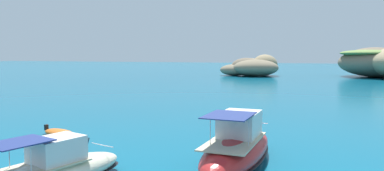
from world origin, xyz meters
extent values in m
ellipsoid|color=#756651|center=(24.97, 81.34, 3.30)|extent=(19.36, 20.08, 6.59)
ellipsoid|color=#756651|center=(25.64, 80.84, 3.19)|extent=(23.46, 23.48, 6.37)
ellipsoid|color=olive|center=(24.07, 79.50, 5.32)|extent=(12.97, 11.79, 1.48)
ellipsoid|color=#9E8966|center=(1.19, 78.09, 2.49)|extent=(6.42, 7.41, 4.99)
ellipsoid|color=#84755B|center=(-0.40, 74.75, 1.93)|extent=(13.61, 13.28, 3.86)
ellipsoid|color=#84755B|center=(-5.38, 75.18, 1.34)|extent=(9.42, 8.79, 2.68)
ellipsoid|color=#9E8966|center=(-2.22, 77.80, 2.07)|extent=(6.66, 5.94, 4.14)
ellipsoid|color=#756651|center=(-2.80, 76.29, 2.10)|extent=(9.03, 8.81, 4.20)
ellipsoid|color=red|center=(10.35, 7.20, 0.68)|extent=(2.72, 8.08, 1.36)
ellipsoid|color=black|center=(10.35, 7.20, 0.37)|extent=(2.77, 8.24, 0.16)
cube|color=#C6B793|center=(10.32, 6.60, 1.26)|extent=(2.21, 4.47, 0.06)
cube|color=silver|center=(10.36, 7.60, 1.85)|extent=(1.77, 2.30, 1.12)
cube|color=#2D4756|center=(10.41, 8.74, 1.96)|extent=(1.57, 0.32, 0.60)
cylinder|color=silver|center=(10.48, 10.31, 1.44)|extent=(1.68, 0.10, 0.04)
cube|color=navy|center=(10.29, 5.80, 2.54)|extent=(1.97, 2.47, 0.04)
cylinder|color=silver|center=(9.45, 5.84, 1.90)|extent=(0.03, 0.03, 1.28)
cylinder|color=silver|center=(11.13, 5.77, 1.90)|extent=(0.03, 0.03, 1.28)
cube|color=#C6B793|center=(4.31, 1.25, 1.03)|extent=(2.56, 3.90, 0.06)
cube|color=silver|center=(4.52, 2.03, 1.51)|extent=(1.81, 2.13, 0.91)
cube|color=#2D4756|center=(4.77, 2.93, 1.60)|extent=(1.28, 0.55, 0.49)
cylinder|color=silver|center=(5.11, 4.17, 1.21)|extent=(1.33, 0.40, 0.04)
cube|color=navy|center=(4.13, 0.62, 2.07)|extent=(1.99, 2.29, 0.04)
cylinder|color=silver|center=(3.47, 0.80, 1.55)|extent=(0.03, 0.03, 1.04)
cylinder|color=silver|center=(4.79, 0.44, 1.55)|extent=(0.03, 0.03, 1.04)
ellipsoid|color=orange|center=(-1.34, 9.21, 0.22)|extent=(2.80, 1.79, 0.44)
cube|color=#9E998E|center=(-1.34, 9.21, 0.28)|extent=(1.92, 1.09, 0.06)
cube|color=black|center=(-2.68, 9.60, 0.40)|extent=(0.25, 0.25, 0.36)
camera|label=1|loc=(13.90, -9.00, 5.11)|focal=34.08mm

